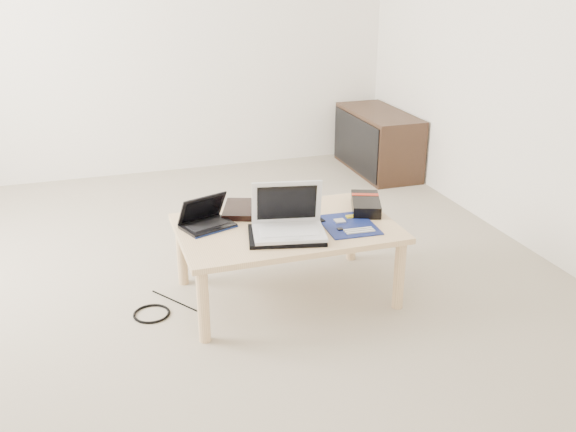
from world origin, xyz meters
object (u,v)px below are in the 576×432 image
object	(u,v)px
netbook	(206,220)
coffee_table	(287,234)
media_cabinet	(377,142)
white_laptop	(288,222)
gpu_box	(366,204)

from	to	relation	value
netbook	coffee_table	bearing A→B (deg)	-16.43
coffee_table	media_cabinet	bearing A→B (deg)	52.72
coffee_table	netbook	bearing A→B (deg)	163.57
coffee_table	white_laptop	world-z (taller)	white_laptop
media_cabinet	white_laptop	world-z (taller)	white_laptop
media_cabinet	gpu_box	world-z (taller)	media_cabinet
media_cabinet	netbook	distance (m)	2.45
media_cabinet	gpu_box	bearing A→B (deg)	-117.50
coffee_table	gpu_box	bearing A→B (deg)	9.58
media_cabinet	coffee_table	bearing A→B (deg)	-127.28
white_laptop	gpu_box	distance (m)	0.55
coffee_table	netbook	size ratio (longest dim) A/B	3.72
white_laptop	gpu_box	size ratio (longest dim) A/B	1.18
coffee_table	white_laptop	size ratio (longest dim) A/B	2.85
media_cabinet	white_laptop	bearing A→B (deg)	-126.12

